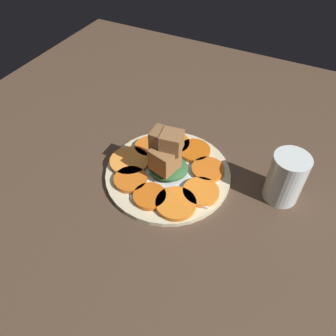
{
  "coord_description": "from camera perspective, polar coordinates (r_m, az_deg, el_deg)",
  "views": [
    {
      "loc": [
        20.94,
        -41.4,
        52.59
      ],
      "look_at": [
        0.0,
        0.0,
        4.1
      ],
      "focal_mm": 35.0,
      "sensor_mm": 36.0,
      "label": 1
    }
  ],
  "objects": [
    {
      "name": "carrot_slice_5",
      "position": [
        0.72,
        4.59,
        3.05
      ],
      "size": [
        7.01,
        7.01,
        0.9
      ],
      "primitive_type": "cylinder",
      "color": "#D45E12",
      "rests_on": "plate"
    },
    {
      "name": "plate",
      "position": [
        0.68,
        0.0,
        -0.92
      ],
      "size": [
        25.93,
        25.93,
        1.05
      ],
      "color": "beige",
      "rests_on": "table_slab"
    },
    {
      "name": "carrot_slice_7",
      "position": [
        0.73,
        -3.3,
        3.67
      ],
      "size": [
        6.42,
        6.42,
        0.9
      ],
      "primitive_type": "cylinder",
      "color": "orange",
      "rests_on": "plate"
    },
    {
      "name": "carrot_slice_4",
      "position": [
        0.68,
        6.95,
        -0.24
      ],
      "size": [
        6.78,
        6.78,
        0.9
      ],
      "primitive_type": "cylinder",
      "color": "orange",
      "rests_on": "plate"
    },
    {
      "name": "carrot_slice_8",
      "position": [
        0.7,
        -6.73,
        1.18
      ],
      "size": [
        8.3,
        8.3,
        0.9
      ],
      "primitive_type": "cylinder",
      "color": "#F99438",
      "rests_on": "plate"
    },
    {
      "name": "carrot_slice_6",
      "position": [
        0.73,
        0.85,
        4.32
      ],
      "size": [
        7.51,
        7.51,
        0.9
      ],
      "primitive_type": "cylinder",
      "color": "orange",
      "rests_on": "plate"
    },
    {
      "name": "carrot_slice_1",
      "position": [
        0.63,
        -2.89,
        -5.06
      ],
      "size": [
        6.38,
        6.38,
        0.9
      ],
      "primitive_type": "cylinder",
      "color": "orange",
      "rests_on": "plate"
    },
    {
      "name": "carrot_slice_0",
      "position": [
        0.66,
        -6.54,
        -2.01
      ],
      "size": [
        6.75,
        6.75,
        0.9
      ],
      "primitive_type": "cylinder",
      "color": "orange",
      "rests_on": "plate"
    },
    {
      "name": "center_pile",
      "position": [
        0.65,
        -0.24,
        2.09
      ],
      "size": [
        8.4,
        8.02,
        10.44
      ],
      "color": "#2D6033",
      "rests_on": "plate"
    },
    {
      "name": "carrot_slice_2",
      "position": [
        0.62,
        1.37,
        -6.18
      ],
      "size": [
        7.78,
        7.78,
        0.9
      ],
      "primitive_type": "cylinder",
      "color": "orange",
      "rests_on": "plate"
    },
    {
      "name": "carrot_slice_3",
      "position": [
        0.64,
        5.74,
        -4.15
      ],
      "size": [
        7.1,
        7.1,
        0.9
      ],
      "primitive_type": "cylinder",
      "color": "orange",
      "rests_on": "plate"
    },
    {
      "name": "fork",
      "position": [
        0.64,
        -1.29,
        -4.36
      ],
      "size": [
        18.24,
        3.87,
        0.4
      ],
      "rotation": [
        0.0,
        0.0,
        0.12
      ],
      "color": "silver",
      "rests_on": "plate"
    },
    {
      "name": "table_slab",
      "position": [
        0.69,
        0.0,
        -1.77
      ],
      "size": [
        120.0,
        120.0,
        2.0
      ],
      "primitive_type": "cube",
      "color": "#4C3828",
      "rests_on": "ground"
    },
    {
      "name": "water_glass",
      "position": [
        0.65,
        19.84,
        -1.63
      ],
      "size": [
        6.82,
        6.82,
        10.37
      ],
      "color": "silver",
      "rests_on": "table_slab"
    }
  ]
}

